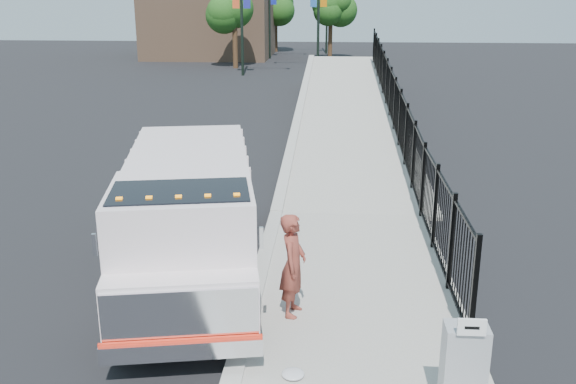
{
  "coord_description": "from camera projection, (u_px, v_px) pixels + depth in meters",
  "views": [
    {
      "loc": [
        1.36,
        -10.98,
        5.41
      ],
      "look_at": [
        0.43,
        2.0,
        1.29
      ],
      "focal_mm": 40.0,
      "sensor_mm": 36.0,
      "label": 1
    }
  ],
  "objects": [
    {
      "name": "ground",
      "position": [
        258.0,
        288.0,
        12.17
      ],
      "size": [
        120.0,
        120.0,
        0.0
      ],
      "primitive_type": "plane",
      "color": "black",
      "rests_on": "ground"
    },
    {
      "name": "arrow_sign",
      "position": [
        472.0,
        327.0,
        7.81
      ],
      "size": [
        0.35,
        0.04,
        0.22
      ],
      "primitive_type": "cube",
      "color": "white",
      "rests_on": "utility_cabinet"
    },
    {
      "name": "tree_0",
      "position": [
        234.0,
        11.0,
        44.96
      ],
      "size": [
        2.88,
        2.88,
        5.44
      ],
      "color": "#382314",
      "rests_on": "ground"
    },
    {
      "name": "light_pole_1",
      "position": [
        314.0,
        5.0,
        44.27
      ],
      "size": [
        3.78,
        0.22,
        8.0
      ],
      "color": "black",
      "rests_on": "ground"
    },
    {
      "name": "tree_2",
      "position": [
        275.0,
        6.0,
        57.24
      ],
      "size": [
        3.28,
        3.28,
        5.64
      ],
      "color": "#382314",
      "rests_on": "ground"
    },
    {
      "name": "utility_cabinet",
      "position": [
        463.0,
        369.0,
        8.24
      ],
      "size": [
        0.55,
        0.4,
        1.25
      ],
      "primitive_type": "cube",
      "color": "gray",
      "rests_on": "sidewalk"
    },
    {
      "name": "light_pole_3",
      "position": [
        324.0,
        2.0,
        55.29
      ],
      "size": [
        3.78,
        0.22,
        8.0
      ],
      "color": "black",
      "rests_on": "ground"
    },
    {
      "name": "ramp",
      "position": [
        351.0,
        123.0,
        27.24
      ],
      "size": [
        3.95,
        24.06,
        3.19
      ],
      "primitive_type": "cube",
      "rotation": [
        0.06,
        0.0,
        0.0
      ],
      "color": "#9E998E",
      "rests_on": "ground"
    },
    {
      "name": "debris",
      "position": [
        293.0,
        374.0,
        9.16
      ],
      "size": [
        0.33,
        0.33,
        0.08
      ],
      "primitive_type": "ellipsoid",
      "color": "silver",
      "rests_on": "sidewalk"
    },
    {
      "name": "light_pole_0",
      "position": [
        246.0,
        7.0,
        40.91
      ],
      "size": [
        3.77,
        0.22,
        8.0
      ],
      "color": "black",
      "rests_on": "ground"
    },
    {
      "name": "building",
      "position": [
        211.0,
        7.0,
        53.41
      ],
      "size": [
        10.0,
        10.0,
        8.0
      ],
      "primitive_type": "cube",
      "color": "#8C664C",
      "rests_on": "ground"
    },
    {
      "name": "iron_fence",
      "position": [
        394.0,
        121.0,
        23.07
      ],
      "size": [
        0.1,
        28.0,
        1.8
      ],
      "primitive_type": "cube",
      "color": "black",
      "rests_on": "ground"
    },
    {
      "name": "curb",
      "position": [
        243.0,
        339.0,
        10.24
      ],
      "size": [
        0.3,
        12.0,
        0.16
      ],
      "primitive_type": "cube",
      "color": "#ADAAA3",
      "rests_on": "ground"
    },
    {
      "name": "sidewalk",
      "position": [
        364.0,
        344.0,
        10.12
      ],
      "size": [
        3.55,
        12.0,
        0.12
      ],
      "primitive_type": "cube",
      "color": "#9E998E",
      "rests_on": "ground"
    },
    {
      "name": "worker",
      "position": [
        293.0,
        265.0,
        10.7
      ],
      "size": [
        0.52,
        0.71,
        1.79
      ],
      "primitive_type": "imported",
      "rotation": [
        0.0,
        0.0,
        1.42
      ],
      "color": "brown",
      "rests_on": "sidewalk"
    },
    {
      "name": "truck",
      "position": [
        188.0,
        211.0,
        12.11
      ],
      "size": [
        3.6,
        7.58,
        2.49
      ],
      "rotation": [
        0.0,
        0.0,
        0.18
      ],
      "color": "black",
      "rests_on": "ground"
    },
    {
      "name": "light_pole_2",
      "position": [
        273.0,
        3.0,
        51.27
      ],
      "size": [
        3.77,
        0.22,
        8.0
      ],
      "color": "black",
      "rests_on": "ground"
    },
    {
      "name": "tree_1",
      "position": [
        331.0,
        9.0,
        50.75
      ],
      "size": [
        2.44,
        2.44,
        5.22
      ],
      "color": "#382314",
      "rests_on": "ground"
    }
  ]
}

